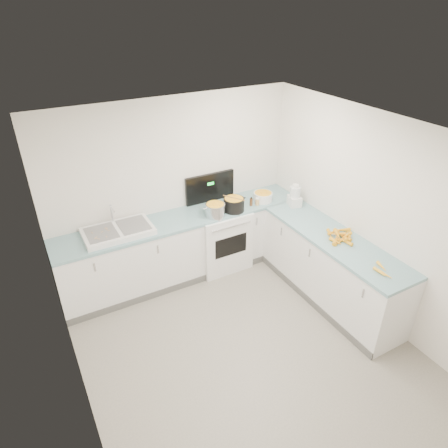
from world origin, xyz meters
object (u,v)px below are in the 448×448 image
sink (118,231)px  steel_pot (215,211)px  extract_bottle (251,202)px  food_processor (295,197)px  black_pot (234,205)px  mixing_bowl (263,197)px  stove (220,236)px  spice_jar (257,202)px

sink → steel_pot: size_ratio=3.17×
extract_bottle → food_processor: (0.54, -0.30, 0.08)m
black_pot → food_processor: (0.84, -0.28, 0.06)m
food_processor → sink: bearing=169.6°
sink → mixing_bowl: sink is taller
stove → black_pot: size_ratio=4.70×
food_processor → mixing_bowl: bearing=132.2°
stove → sink: (-1.45, 0.02, 0.50)m
black_pot → sink: bearing=174.0°
black_pot → mixing_bowl: (0.53, 0.06, -0.02)m
steel_pot → black_pot: size_ratio=0.94×
sink → food_processor: bearing=-10.4°
stove → sink: 1.54m
steel_pot → extract_bottle: size_ratio=2.49×
stove → mixing_bowl: bearing=-7.6°
stove → black_pot: 0.59m
stove → black_pot: stove is taller
mixing_bowl → black_pot: bearing=-173.3°
stove → sink: size_ratio=1.58×
extract_bottle → sink: bearing=175.4°
mixing_bowl → extract_bottle: (-0.23, -0.05, -0.01)m
mixing_bowl → steel_pot: bearing=-175.0°
black_pot → extract_bottle: bearing=2.9°
stove → sink: bearing=179.4°
stove → extract_bottle: size_ratio=12.50×
black_pot → spice_jar: (0.38, -0.02, -0.04)m
mixing_bowl → spice_jar: (-0.15, -0.08, -0.02)m
black_pot → spice_jar: 0.38m
steel_pot → spice_jar: size_ratio=2.87×
sink → extract_bottle: size_ratio=7.90×
sink → spice_jar: size_ratio=9.11×
black_pot → food_processor: bearing=-18.5°
steel_pot → food_processor: 1.17m
stove → spice_jar: stove is taller
sink → stove: bearing=-0.6°
sink → food_processor: food_processor is taller
stove → extract_bottle: stove is taller
food_processor → stove: bearing=156.3°
black_pot → extract_bottle: 0.30m
sink → food_processor: size_ratio=2.65×
stove → food_processor: stove is taller
sink → spice_jar: bearing=-5.3°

